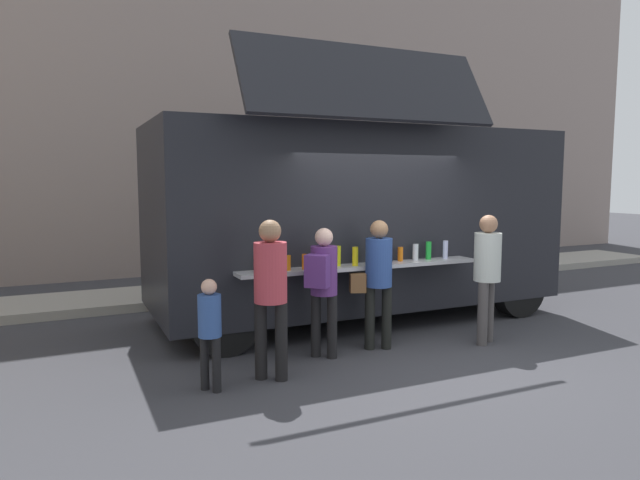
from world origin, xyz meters
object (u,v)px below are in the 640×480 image
Objects in this scene: customer_front_ordering at (377,273)px; customer_mid_with_backpack at (323,279)px; trash_bin at (464,256)px; child_near_queue at (210,325)px; customer_extra_browsing at (487,267)px; food_truck_main at (356,216)px; customer_rear_waiting at (271,285)px.

customer_mid_with_backpack is at bearing 112.90° from customer_front_ordering.
customer_mid_with_backpack reaches higher than trash_bin.
customer_mid_with_backpack is at bearing -144.41° from trash_bin.
child_near_queue is (-2.30, -0.49, -0.29)m from customer_front_ordering.
customer_extra_browsing is at bearing -54.38° from customer_mid_with_backpack.
trash_bin is (4.15, 2.32, -1.15)m from food_truck_main.
child_near_queue is at bearing 122.43° from customer_front_ordering.
customer_rear_waiting is at bearing 63.61° from customer_extra_browsing.
customer_extra_browsing reaches higher than customer_mid_with_backpack.
customer_extra_browsing is (2.22, -0.38, 0.05)m from customer_mid_with_backpack.
customer_front_ordering is 0.79m from customer_mid_with_backpack.
customer_rear_waiting is 0.76m from child_near_queue.
customer_extra_browsing is (1.43, -0.41, 0.04)m from customer_front_ordering.
customer_extra_browsing reaches higher than trash_bin.
customer_front_ordering is (-4.74, -3.92, 0.53)m from trash_bin.
customer_mid_with_backpack is (-1.38, -1.64, -0.63)m from food_truck_main.
customer_mid_with_backpack is (-5.53, -3.96, 0.52)m from trash_bin.
child_near_queue is (-3.73, -0.08, -0.32)m from customer_extra_browsing.
food_truck_main is 3.07m from customer_rear_waiting.
customer_extra_browsing reaches higher than child_near_queue.
customer_front_ordering is 2.37m from child_near_queue.
trash_bin is 0.55× the size of customer_front_ordering.
customer_rear_waiting reaches higher than customer_front_ordering.
customer_extra_browsing is at bearing -35.01° from child_near_queue.
food_truck_main is 1.82m from customer_front_ordering.
customer_extra_browsing reaches higher than customer_front_ordering.
food_truck_main is 5.33× the size of child_near_queue.
food_truck_main reaches higher than customer_extra_browsing.
customer_rear_waiting reaches higher than customer_extra_browsing.
food_truck_main is 3.57× the size of customer_rear_waiting.
child_near_queue is at bearing 64.06° from customer_extra_browsing.
trash_bin is at bearing -30.06° from customer_front_ordering.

